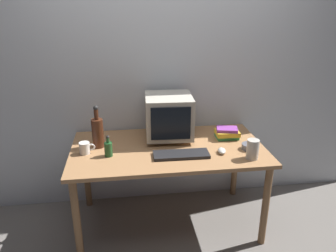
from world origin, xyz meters
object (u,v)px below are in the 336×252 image
bottle_tall (98,132)px  bottle_short (108,148)px  cd_spindle (249,147)px  book_stack (227,133)px  computer_mouse (222,151)px  mug (85,148)px  metal_canister (253,149)px  keyboard (181,155)px  crt_monitor (169,116)px

bottle_tall → bottle_short: bottle_tall is taller
cd_spindle → book_stack: bearing=114.5°
book_stack → computer_mouse: bearing=-114.3°
cd_spindle → mug: bearing=175.6°
book_stack → metal_canister: size_ratio=1.32×
bottle_short → metal_canister: size_ratio=1.11×
keyboard → mug: size_ratio=3.50×
crt_monitor → cd_spindle: 0.70m
metal_canister → book_stack: bearing=100.0°
bottle_tall → mug: (-0.09, -0.11, -0.08)m
bottle_short → bottle_tall: bearing=115.3°
crt_monitor → bottle_tall: bearing=-169.8°
keyboard → book_stack: 0.53m
bottle_short → keyboard: bearing=-7.9°
bottle_tall → keyboard: bearing=-22.1°
computer_mouse → cd_spindle: (0.23, 0.04, 0.00)m
bottle_tall → mug: size_ratio=2.87×
bottle_short → book_stack: (0.98, 0.21, -0.02)m
mug → crt_monitor: bearing=17.7°
cd_spindle → metal_canister: 0.17m
bottle_tall → cd_spindle: size_ratio=2.87×
book_stack → crt_monitor: bearing=171.5°
metal_canister → computer_mouse: bearing=148.0°
bottle_tall → metal_canister: bottle_tall is taller
computer_mouse → mug: bearing=-177.4°
mug → metal_canister: size_ratio=0.80×
metal_canister → bottle_short: bearing=170.0°
crt_monitor → computer_mouse: size_ratio=4.05×
crt_monitor → computer_mouse: 0.53m
keyboard → bottle_tall: 0.69m
mug → metal_canister: 1.26m
mug → cd_spindle: (1.27, -0.10, -0.02)m
bottle_tall → cd_spindle: 1.20m
computer_mouse → bottle_tall: bearing=175.4°
keyboard → bottle_short: bearing=173.3°
keyboard → book_stack: book_stack is taller
computer_mouse → keyboard: bearing=-168.2°
bottle_tall → book_stack: (1.07, 0.03, -0.08)m
computer_mouse → bottle_tall: 0.98m
bottle_tall → metal_canister: 1.20m
crt_monitor → keyboard: crt_monitor is taller
crt_monitor → mug: size_ratio=3.37×
mug → bottle_short: bearing=-21.0°
keyboard → cd_spindle: 0.55m
book_stack → keyboard: bearing=-147.1°
crt_monitor → computer_mouse: crt_monitor is taller
bottle_tall → book_stack: size_ratio=1.74×
cd_spindle → metal_canister: size_ratio=0.80×
crt_monitor → keyboard: 0.40m
metal_canister → cd_spindle: bearing=75.9°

